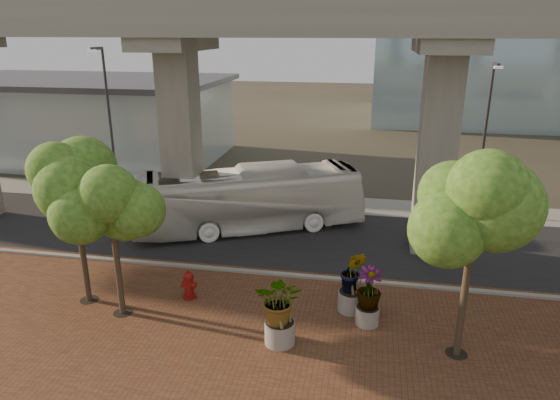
# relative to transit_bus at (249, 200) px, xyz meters

# --- Properties ---
(ground) EXTENTS (160.00, 160.00, 0.00)m
(ground) POSITION_rel_transit_bus_xyz_m (2.87, -2.90, -1.63)
(ground) COLOR #343126
(ground) RESTS_ON ground
(brick_plaza) EXTENTS (70.00, 13.00, 0.06)m
(brick_plaza) POSITION_rel_transit_bus_xyz_m (2.87, -10.90, -1.60)
(brick_plaza) COLOR brown
(brick_plaza) RESTS_ON ground
(asphalt_road) EXTENTS (90.00, 8.00, 0.04)m
(asphalt_road) POSITION_rel_transit_bus_xyz_m (2.87, -0.90, -1.61)
(asphalt_road) COLOR black
(asphalt_road) RESTS_ON ground
(curb_strip) EXTENTS (70.00, 0.25, 0.16)m
(curb_strip) POSITION_rel_transit_bus_xyz_m (2.87, -4.90, -1.55)
(curb_strip) COLOR gray
(curb_strip) RESTS_ON ground
(far_sidewalk) EXTENTS (90.00, 3.00, 0.06)m
(far_sidewalk) POSITION_rel_transit_bus_xyz_m (2.87, 4.60, -1.60)
(far_sidewalk) COLOR gray
(far_sidewalk) RESTS_ON ground
(transit_viaduct) EXTENTS (72.00, 5.60, 12.40)m
(transit_viaduct) POSITION_rel_transit_bus_xyz_m (2.87, -0.90, 5.65)
(transit_viaduct) COLOR gray
(transit_viaduct) RESTS_ON ground
(station_pavilion) EXTENTS (23.00, 13.00, 6.30)m
(station_pavilion) POSITION_rel_transit_bus_xyz_m (-17.13, 13.10, 1.58)
(station_pavilion) COLOR silver
(station_pavilion) RESTS_ON ground
(transit_bus) EXTENTS (11.80, 7.40, 3.27)m
(transit_bus) POSITION_rel_transit_bus_xyz_m (0.00, 0.00, 0.00)
(transit_bus) COLOR white
(transit_bus) RESTS_ON ground
(fire_hydrant) EXTENTS (0.58, 0.52, 1.16)m
(fire_hydrant) POSITION_rel_transit_bus_xyz_m (-0.61, -7.36, -1.02)
(fire_hydrant) COLOR maroon
(fire_hydrant) RESTS_ON ground
(planter_front) EXTENTS (2.24, 2.24, 2.47)m
(planter_front) POSITION_rel_transit_bus_xyz_m (3.37, -9.62, -0.08)
(planter_front) COLOR #9C968D
(planter_front) RESTS_ON ground
(planter_right) EXTENTS (2.03, 2.03, 2.17)m
(planter_right) POSITION_rel_transit_bus_xyz_m (6.19, -7.95, -0.26)
(planter_right) COLOR gray
(planter_right) RESTS_ON ground
(planter_left) EXTENTS (2.20, 2.20, 2.42)m
(planter_left) POSITION_rel_transit_bus_xyz_m (5.59, -7.15, -0.11)
(planter_left) COLOR gray
(planter_left) RESTS_ON ground
(street_tree_far_west) EXTENTS (3.78, 3.78, 6.21)m
(street_tree_far_west) POSITION_rel_transit_bus_xyz_m (-4.34, -8.24, 2.90)
(street_tree_far_west) COLOR #4A392A
(street_tree_far_west) RESTS_ON ground
(street_tree_near_west) EXTENTS (3.46, 3.46, 5.82)m
(street_tree_near_west) POSITION_rel_transit_bus_xyz_m (-2.63, -8.86, 2.65)
(street_tree_near_west) COLOR #4A392A
(street_tree_near_west) RESTS_ON ground
(street_tree_near_east) EXTENTS (4.22, 4.22, 6.99)m
(street_tree_near_east) POSITION_rel_transit_bus_xyz_m (9.05, -9.19, 3.48)
(street_tree_near_east) COLOR #4A392A
(street_tree_near_east) RESTS_ON ground
(streetlamp_west) EXTENTS (0.44, 1.30, 8.94)m
(streetlamp_west) POSITION_rel_transit_bus_xyz_m (-9.57, 3.93, 3.58)
(streetlamp_west) COLOR #313237
(streetlamp_west) RESTS_ON ground
(streetlamp_east) EXTENTS (0.41, 1.20, 8.27)m
(streetlamp_east) POSITION_rel_transit_bus_xyz_m (11.98, 4.48, 3.20)
(streetlamp_east) COLOR #2D2C31
(streetlamp_east) RESTS_ON ground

